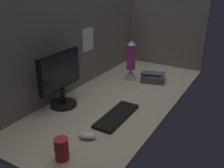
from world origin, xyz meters
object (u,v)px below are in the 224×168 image
object	(u,v)px
keyboard	(117,116)
mug_red_plastic	(62,149)
mouse	(87,135)
lava_lamp	(131,63)
monitor	(61,78)
desk_phone	(153,77)

from	to	relation	value
keyboard	mug_red_plastic	size ratio (longest dim) A/B	3.34
keyboard	mouse	distance (cm)	27.69
keyboard	lava_lamp	size ratio (longest dim) A/B	1.10
mouse	lava_lamp	distance (cm)	92.17
monitor	mug_red_plastic	bearing A→B (deg)	-139.38
lava_lamp	desk_phone	size ratio (longest dim) A/B	1.46
mouse	mug_red_plastic	bearing A→B (deg)	158.47
mug_red_plastic	desk_phone	bearing A→B (deg)	0.39
mug_red_plastic	desk_phone	world-z (taller)	mug_red_plastic
mug_red_plastic	lava_lamp	xyz separation A→B (cm)	(108.91, 18.80, 8.54)
mouse	lava_lamp	world-z (taller)	lava_lamp
mug_red_plastic	mouse	bearing A→B (deg)	-0.94
monitor	desk_phone	size ratio (longest dim) A/B	1.62
monitor	desk_phone	world-z (taller)	monitor
mouse	mug_red_plastic	size ratio (longest dim) A/B	0.87
lava_lamp	mouse	bearing A→B (deg)	-167.92
desk_phone	monitor	bearing A→B (deg)	153.90
mug_red_plastic	keyboard	bearing A→B (deg)	-3.73
keyboard	mug_red_plastic	distance (cm)	47.47
mouse	lava_lamp	bearing A→B (deg)	-8.51
keyboard	mouse	world-z (taller)	mouse
monitor	desk_phone	bearing A→B (deg)	-26.10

